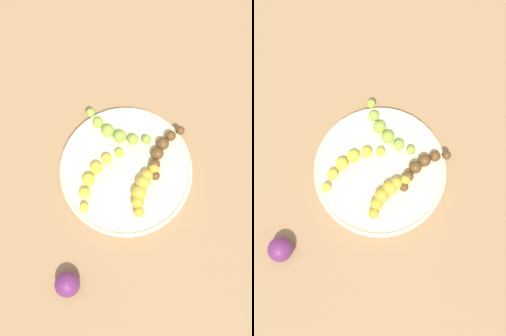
% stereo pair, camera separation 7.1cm
% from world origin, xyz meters
% --- Properties ---
extents(ground_plane, '(2.40, 2.40, 0.00)m').
position_xyz_m(ground_plane, '(0.00, 0.00, 0.00)').
color(ground_plane, '#936D47').
extents(fruit_bowl, '(0.29, 0.29, 0.02)m').
position_xyz_m(fruit_bowl, '(0.00, 0.00, 0.01)').
color(fruit_bowl, beige).
rests_on(fruit_bowl, ground_plane).
extents(banana_yellow, '(0.06, 0.16, 0.03)m').
position_xyz_m(banana_yellow, '(0.04, 0.05, 0.03)').
color(banana_yellow, yellow).
rests_on(banana_yellow, fruit_bowl).
extents(banana_spotted, '(0.06, 0.11, 0.03)m').
position_xyz_m(banana_spotted, '(-0.05, 0.01, 0.03)').
color(banana_spotted, gold).
rests_on(banana_spotted, fruit_bowl).
extents(banana_overripe, '(0.06, 0.13, 0.03)m').
position_xyz_m(banana_overripe, '(-0.03, -0.08, 0.03)').
color(banana_overripe, '#593819').
rests_on(banana_overripe, fruit_bowl).
extents(banana_green, '(0.16, 0.06, 0.03)m').
position_xyz_m(banana_green, '(0.07, -0.05, 0.03)').
color(banana_green, '#8CAD38').
rests_on(banana_green, fruit_bowl).
extents(plum_purple, '(0.05, 0.05, 0.05)m').
position_xyz_m(plum_purple, '(-0.06, 0.26, 0.03)').
color(plum_purple, '#662659').
rests_on(plum_purple, ground_plane).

